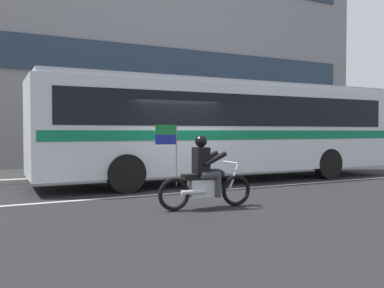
% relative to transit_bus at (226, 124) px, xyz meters
% --- Properties ---
extents(ground_plane, '(60.00, 60.00, 0.00)m').
position_rel_transit_bus_xyz_m(ground_plane, '(-2.25, -1.19, -1.88)').
color(ground_plane, black).
extents(sidewalk_curb, '(28.00, 3.80, 0.15)m').
position_rel_transit_bus_xyz_m(sidewalk_curb, '(-2.25, 3.91, -1.81)').
color(sidewalk_curb, '#B7B2A8').
rests_on(sidewalk_curb, ground_plane).
extents(lane_center_stripe, '(26.60, 0.14, 0.01)m').
position_rel_transit_bus_xyz_m(lane_center_stripe, '(-2.25, -1.79, -1.88)').
color(lane_center_stripe, silver).
rests_on(lane_center_stripe, ground_plane).
extents(office_building_facade, '(28.00, 0.89, 13.69)m').
position_rel_transit_bus_xyz_m(office_building_facade, '(-2.25, 6.20, 4.97)').
color(office_building_facade, gray).
rests_on(office_building_facade, ground_plane).
extents(transit_bus, '(12.37, 2.70, 3.22)m').
position_rel_transit_bus_xyz_m(transit_bus, '(0.00, 0.00, 0.00)').
color(transit_bus, silver).
rests_on(transit_bus, ground_plane).
extents(motorcycle_with_rider, '(2.19, 0.64, 1.78)m').
position_rel_transit_bus_xyz_m(motorcycle_with_rider, '(-2.99, -4.02, -1.22)').
color(motorcycle_with_rider, black).
rests_on(motorcycle_with_rider, ground_plane).
extents(fire_hydrant, '(0.22, 0.30, 0.75)m').
position_rel_transit_bus_xyz_m(fire_hydrant, '(-5.32, 2.45, -1.37)').
color(fire_hydrant, gold).
rests_on(fire_hydrant, sidewalk_curb).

